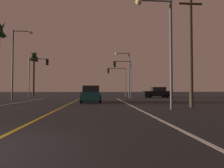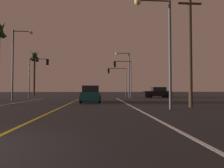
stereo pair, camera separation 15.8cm
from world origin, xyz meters
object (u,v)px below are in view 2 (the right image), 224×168
traffic_light_near_left (38,69)px  utility_pole_right (190,42)px  palm_tree_left_far (34,60)px  car_lead_same_lane (91,94)px  traffic_light_far_right (117,75)px  traffic_light_near_right (123,71)px  street_lamp_right_near (161,38)px  street_lamp_left_mid (17,56)px  street_lamp_right_far (126,68)px  car_crossing_side (157,93)px

traffic_light_near_left → utility_pole_right: bearing=-43.7°
palm_tree_left_far → car_lead_same_lane: bearing=-56.4°
traffic_light_far_right → car_lead_same_lane: bearing=74.7°
traffic_light_near_right → street_lamp_right_near: 16.56m
street_lamp_left_mid → street_lamp_right_far: 15.34m
car_lead_same_lane → car_crossing_side: same height
car_crossing_side → traffic_light_near_left: (-18.40, -1.09, 3.54)m
utility_pole_right → palm_tree_left_far: utility_pole_right is taller
traffic_light_far_right → palm_tree_left_far: (-15.70, 2.87, 3.14)m
car_lead_same_lane → traffic_light_near_right: bearing=-25.6°
traffic_light_near_left → utility_pole_right: utility_pole_right is taller
traffic_light_near_right → street_lamp_left_mid: (-13.30, -5.68, 1.13)m
car_lead_same_lane → palm_tree_left_far: bearing=33.6°
car_lead_same_lane → utility_pole_right: size_ratio=0.47×
traffic_light_near_left → traffic_light_far_right: size_ratio=1.14×
traffic_light_near_right → street_lamp_right_far: bearing=-124.7°
traffic_light_near_right → palm_tree_left_far: palm_tree_left_far is taller
traffic_light_near_right → traffic_light_far_right: size_ratio=1.09×
traffic_light_near_left → street_lamp_left_mid: street_lamp_left_mid is taller
traffic_light_near_left → car_crossing_side: bearing=3.4°
street_lamp_left_mid → utility_pole_right: size_ratio=0.92×
street_lamp_right_far → utility_pole_right: size_ratio=0.79×
street_lamp_right_near → palm_tree_left_far: (-16.62, 24.92, 2.29)m
utility_pole_right → street_lamp_left_mid: bearing=150.2°
street_lamp_right_near → street_lamp_right_far: 17.37m
traffic_light_near_left → street_lamp_left_mid: (-0.65, -5.68, 0.97)m
car_crossing_side → traffic_light_far_right: 8.17m
car_lead_same_lane → street_lamp_right_near: size_ratio=0.58×
traffic_light_far_right → palm_tree_left_far: 16.26m
palm_tree_left_far → street_lamp_left_mid: bearing=-78.8°
car_lead_same_lane → street_lamp_left_mid: 10.57m
traffic_light_near_right → street_lamp_left_mid: bearing=23.1°
traffic_light_near_right → street_lamp_right_near: (0.52, -16.54, 0.56)m
traffic_light_far_right → street_lamp_left_mid: 17.13m
traffic_light_near_left → palm_tree_left_far: palm_tree_left_far is taller
traffic_light_near_left → palm_tree_left_far: size_ratio=0.67×
traffic_light_near_left → street_lamp_right_near: 21.15m
street_lamp_right_far → traffic_light_near_left: bearing=3.6°
car_lead_same_lane → traffic_light_near_left: traffic_light_near_left is taller
car_lead_same_lane → traffic_light_far_right: bearing=-15.3°
street_lamp_right_near → car_lead_same_lane: bearing=-56.0°
car_lead_same_lane → street_lamp_left_mid: street_lamp_left_mid is taller
street_lamp_right_near → utility_pole_right: 3.03m
utility_pole_right → car_crossing_side: bearing=81.1°
street_lamp_right_far → utility_pole_right: bearing=99.4°
street_lamp_left_mid → street_lamp_right_far: size_ratio=1.17×
traffic_light_near_right → street_lamp_right_far: size_ratio=0.79×
car_crossing_side → traffic_light_far_right: traffic_light_far_right is taller
utility_pole_right → street_lamp_right_far: bearing=99.4°
traffic_light_near_left → traffic_light_far_right: 13.44m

